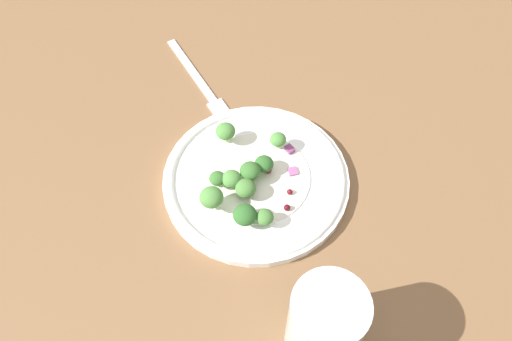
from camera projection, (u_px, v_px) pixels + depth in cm
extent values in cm
cube|color=brown|center=(267.00, 198.00, 66.00)|extent=(180.00, 180.00, 2.00)
cylinder|color=white|center=(256.00, 180.00, 65.71)|extent=(24.11, 24.11, 1.20)
torus|color=white|center=(256.00, 177.00, 65.21)|extent=(23.18, 23.18, 1.00)
cylinder|color=white|center=(256.00, 177.00, 65.13)|extent=(13.99, 13.99, 0.20)
cylinder|color=#9EC684|center=(250.00, 176.00, 64.19)|extent=(1.00, 1.00, 1.00)
ellipsoid|color=#386B2D|center=(250.00, 171.00, 63.20)|extent=(2.65, 2.65, 1.99)
cylinder|color=#9EC684|center=(246.00, 193.00, 63.08)|extent=(0.97, 0.97, 0.97)
ellipsoid|color=#477A38|center=(246.00, 188.00, 62.11)|extent=(2.59, 2.59, 1.95)
cylinder|color=#ADD18E|center=(245.00, 220.00, 60.99)|extent=(1.08, 1.08, 1.08)
ellipsoid|color=#2D6028|center=(245.00, 215.00, 59.92)|extent=(2.87, 2.87, 2.15)
cylinder|color=#8EB77A|center=(212.00, 203.00, 61.55)|extent=(1.09, 1.09, 1.09)
ellipsoid|color=#4C843D|center=(211.00, 197.00, 60.47)|extent=(2.91, 2.91, 2.18)
cylinder|color=#ADD18E|center=(261.00, 221.00, 60.89)|extent=(0.80, 0.80, 0.80)
ellipsoid|color=#477A38|center=(261.00, 217.00, 60.09)|extent=(2.13, 2.13, 1.60)
cylinder|color=#ADD18E|center=(278.00, 144.00, 66.93)|extent=(0.81, 0.81, 0.81)
ellipsoid|color=#4C843D|center=(278.00, 139.00, 66.13)|extent=(2.16, 2.16, 1.62)
cylinder|color=#9EC684|center=(226.00, 137.00, 67.48)|extent=(0.99, 0.99, 0.99)
ellipsoid|color=#4C843D|center=(226.00, 131.00, 66.51)|extent=(2.63, 2.63, 1.97)
cylinder|color=#8EB77A|center=(218.00, 185.00, 63.46)|extent=(0.77, 0.77, 0.77)
ellipsoid|color=#386B2D|center=(217.00, 181.00, 62.69)|extent=(2.06, 2.06, 1.55)
cylinder|color=#9EC684|center=(232.00, 186.00, 63.40)|extent=(0.91, 0.91, 0.91)
ellipsoid|color=#4C843D|center=(231.00, 181.00, 62.49)|extent=(2.44, 2.44, 1.83)
cylinder|color=#ADD18E|center=(264.00, 169.00, 65.21)|extent=(0.91, 0.91, 0.91)
ellipsoid|color=#2D6028|center=(264.00, 164.00, 64.30)|extent=(2.43, 2.43, 1.82)
sphere|color=#4C0A14|center=(287.00, 208.00, 62.01)|extent=(0.83, 0.83, 0.83)
sphere|color=maroon|center=(272.00, 170.00, 65.19)|extent=(0.95, 0.95, 0.95)
sphere|color=maroon|center=(290.00, 192.00, 63.33)|extent=(0.74, 0.74, 0.74)
sphere|color=#4C0A14|center=(264.00, 168.00, 65.41)|extent=(0.88, 0.88, 0.88)
cube|color=#A35B93|center=(245.00, 192.00, 63.41)|extent=(1.35, 1.40, 0.46)
cube|color=#843D75|center=(289.00, 149.00, 67.07)|extent=(1.61, 1.59, 0.48)
cube|color=#A35B93|center=(293.00, 171.00, 65.29)|extent=(1.54, 1.47, 0.31)
cube|color=silver|center=(191.00, 69.00, 77.48)|extent=(13.11, 9.38, 0.50)
cube|color=silver|center=(220.00, 109.00, 72.97)|extent=(4.33, 4.00, 0.50)
cylinder|color=silver|center=(325.00, 324.00, 50.29)|extent=(7.58, 7.58, 10.91)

